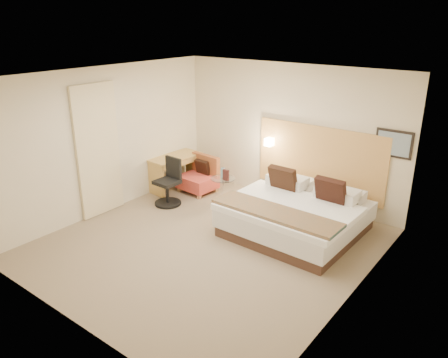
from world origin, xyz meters
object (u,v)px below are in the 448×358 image
Objects in this scene: lounge_chair at (199,178)px; desk at (176,163)px; bed at (296,214)px; desk_chair at (169,186)px; side_table at (223,189)px.

lounge_chair is 0.63× the size of desk.
bed reaches higher than desk_chair.
side_table is at bearing -15.76° from lounge_chair.
lounge_chair is 0.82× the size of desk_chair.
desk is (-1.29, 0.03, 0.28)m from side_table.
bed is at bearing -6.47° from side_table.
side_table is 0.45× the size of desk.
bed is 1.75m from side_table.
side_table is 0.58× the size of desk_chair.
bed reaches higher than desk.
desk_chair is (-2.57, -0.46, 0.05)m from bed.
bed is 2.58m from lounge_chair.
bed is at bearing -4.38° from desk.
desk is at bearing 175.62° from bed.
desk_chair reaches higher than side_table.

